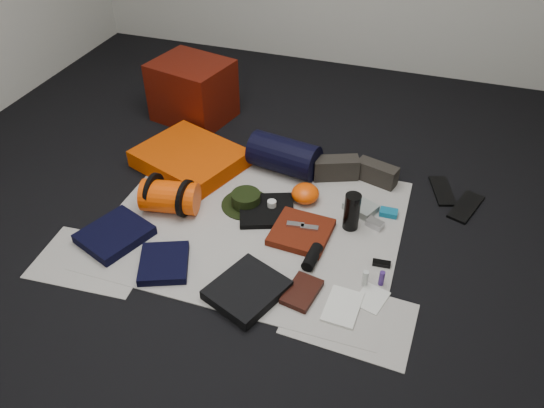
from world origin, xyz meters
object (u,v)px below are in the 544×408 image
(red_cabinet, at_px, (193,91))
(sleeping_pad, at_px, (190,158))
(compact_camera, at_px, (375,224))
(paperback_book, at_px, (302,292))
(stuff_sack, at_px, (170,197))
(navy_duffel, at_px, (284,155))
(water_bottle, at_px, (352,212))

(red_cabinet, distance_m, sleeping_pad, 0.66)
(compact_camera, height_order, paperback_book, compact_camera)
(sleeping_pad, relative_size, stuff_sack, 1.94)
(navy_duffel, relative_size, compact_camera, 4.59)
(water_bottle, relative_size, compact_camera, 2.35)
(stuff_sack, bearing_deg, paperback_book, -23.10)
(stuff_sack, xyz_separation_m, paperback_book, (0.89, -0.38, -0.08))
(stuff_sack, xyz_separation_m, compact_camera, (1.14, 0.23, -0.07))
(compact_camera, distance_m, paperback_book, 0.66)
(navy_duffel, xyz_separation_m, compact_camera, (0.64, -0.36, -0.09))
(sleeping_pad, bearing_deg, navy_duffel, 13.60)
(red_cabinet, xyz_separation_m, navy_duffel, (0.83, -0.45, -0.09))
(sleeping_pad, distance_m, stuff_sack, 0.45)
(stuff_sack, relative_size, navy_duffel, 0.74)
(red_cabinet, bearing_deg, paperback_book, -36.17)
(red_cabinet, bearing_deg, stuff_sack, -59.33)
(red_cabinet, height_order, navy_duffel, red_cabinet)
(navy_duffel, bearing_deg, stuff_sack, -120.91)
(navy_duffel, bearing_deg, compact_camera, -19.38)
(paperback_book, bearing_deg, compact_camera, 77.82)
(red_cabinet, relative_size, stuff_sack, 1.61)
(water_bottle, bearing_deg, navy_duffel, 141.83)
(navy_duffel, height_order, paperback_book, navy_duffel)
(sleeping_pad, height_order, navy_duffel, navy_duffel)
(red_cabinet, relative_size, navy_duffel, 1.18)
(sleeping_pad, xyz_separation_m, navy_duffel, (0.59, 0.14, 0.06))
(red_cabinet, height_order, water_bottle, red_cabinet)
(compact_camera, bearing_deg, red_cabinet, 174.00)
(stuff_sack, distance_m, water_bottle, 1.03)
(sleeping_pad, distance_m, compact_camera, 1.25)
(navy_duffel, distance_m, water_bottle, 0.65)
(water_bottle, distance_m, compact_camera, 0.17)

